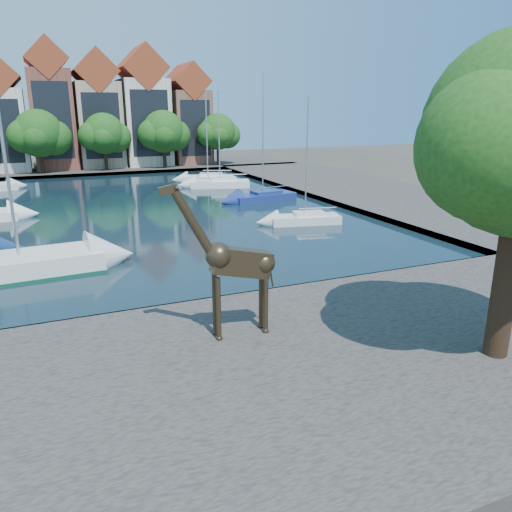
# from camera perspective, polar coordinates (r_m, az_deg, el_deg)

# --- Properties ---
(ground) EXTENTS (160.00, 160.00, 0.00)m
(ground) POSITION_cam_1_polar(r_m,az_deg,el_deg) (22.75, -5.46, -5.90)
(ground) COLOR #38332B
(ground) RESTS_ON ground
(water_basin) EXTENTS (38.00, 50.00, 0.08)m
(water_basin) POSITION_cam_1_polar(r_m,az_deg,el_deg) (45.34, -14.91, 5.09)
(water_basin) COLOR black
(water_basin) RESTS_ON ground
(near_quay) EXTENTS (50.00, 14.00, 0.50)m
(near_quay) POSITION_cam_1_polar(r_m,az_deg,el_deg) (16.78, 2.14, -13.60)
(near_quay) COLOR #49453F
(near_quay) RESTS_ON ground
(far_quay) EXTENTS (60.00, 16.00, 0.50)m
(far_quay) POSITION_cam_1_polar(r_m,az_deg,el_deg) (76.79, -18.67, 9.49)
(far_quay) COLOR #49453F
(far_quay) RESTS_ON ground
(right_quay) EXTENTS (14.00, 52.00, 0.50)m
(right_quay) POSITION_cam_1_polar(r_m,az_deg,el_deg) (54.69, 12.08, 7.41)
(right_quay) COLOR #49453F
(right_quay) RESTS_ON ground
(townhouse_center) EXTENTS (5.44, 9.18, 16.93)m
(townhouse_center) POSITION_cam_1_polar(r_m,az_deg,el_deg) (76.09, -22.35, 15.22)
(townhouse_center) COLOR brown
(townhouse_center) RESTS_ON far_quay
(townhouse_east_inner) EXTENTS (5.94, 9.18, 15.79)m
(townhouse_east_inner) POSITION_cam_1_polar(r_m,az_deg,el_deg) (76.51, -17.67, 15.19)
(townhouse_east_inner) COLOR tan
(townhouse_east_inner) RESTS_ON far_quay
(townhouse_east_mid) EXTENTS (6.43, 9.18, 16.65)m
(townhouse_east_mid) POSITION_cam_1_polar(r_m,az_deg,el_deg) (77.48, -12.74, 15.83)
(townhouse_east_mid) COLOR beige
(townhouse_east_mid) RESTS_ON far_quay
(townhouse_east_end) EXTENTS (5.44, 9.18, 14.43)m
(townhouse_east_end) POSITION_cam_1_polar(r_m,az_deg,el_deg) (78.99, -7.90, 15.36)
(townhouse_east_end) COLOR brown
(townhouse_east_end) RESTS_ON far_quay
(far_tree_mid_west) EXTENTS (7.80, 6.00, 8.00)m
(far_tree_mid_west) POSITION_cam_1_polar(r_m,az_deg,el_deg) (70.64, -23.50, 12.57)
(far_tree_mid_west) COLOR #332114
(far_tree_mid_west) RESTS_ON far_quay
(far_tree_mid_east) EXTENTS (7.02, 5.40, 7.52)m
(far_tree_mid_east) POSITION_cam_1_polar(r_m,az_deg,el_deg) (71.14, -16.91, 13.09)
(far_tree_mid_east) COLOR #332114
(far_tree_mid_east) RESTS_ON far_quay
(far_tree_east) EXTENTS (7.54, 5.80, 7.84)m
(far_tree_east) POSITION_cam_1_polar(r_m,az_deg,el_deg) (72.52, -10.46, 13.66)
(far_tree_east) COLOR #332114
(far_tree_east) RESTS_ON far_quay
(far_tree_far_east) EXTENTS (6.76, 5.20, 7.36)m
(far_tree_far_east) POSITION_cam_1_polar(r_m,az_deg,el_deg) (74.74, -4.31, 13.84)
(far_tree_far_east) COLOR #332114
(far_tree_far_east) RESTS_ON far_quay
(giraffe_statue) EXTENTS (4.05, 0.79, 5.78)m
(giraffe_statue) POSITION_cam_1_polar(r_m,az_deg,el_deg) (17.98, -2.62, -0.71)
(giraffe_statue) COLOR #362A1B
(giraffe_statue) RESTS_ON near_quay
(sailboat_right_a) EXTENTS (5.63, 2.99, 9.37)m
(sailboat_right_a) POSITION_cam_1_polar(r_m,az_deg,el_deg) (38.59, 5.62, 4.43)
(sailboat_right_a) COLOR silver
(sailboat_right_a) RESTS_ON water_basin
(sailboat_right_b) EXTENTS (6.71, 3.23, 11.68)m
(sailboat_right_b) POSITION_cam_1_polar(r_m,az_deg,el_deg) (48.24, 0.78, 6.98)
(sailboat_right_b) COLOR navy
(sailboat_right_b) RESTS_ON water_basin
(sailboat_right_c) EXTENTS (6.87, 4.10, 10.32)m
(sailboat_right_c) POSITION_cam_1_polar(r_m,az_deg,el_deg) (56.41, -4.14, 8.44)
(sailboat_right_c) COLOR white
(sailboat_right_c) RESTS_ON water_basin
(sailboat_right_d) EXTENTS (6.39, 4.32, 10.61)m
(sailboat_right_d) POSITION_cam_1_polar(r_m,az_deg,el_deg) (60.50, -5.52, 8.96)
(sailboat_right_d) COLOR white
(sailboat_right_d) RESTS_ON water_basin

